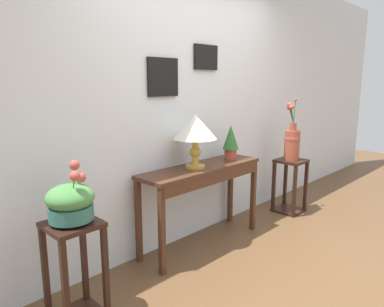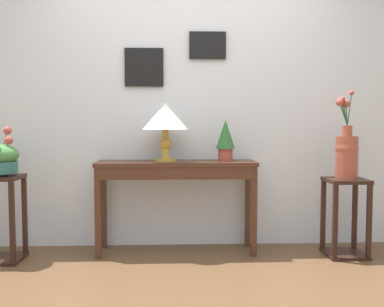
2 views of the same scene
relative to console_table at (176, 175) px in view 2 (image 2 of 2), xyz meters
The scene contains 8 objects.
back_wall_with_art 0.80m from the console_table, 71.19° to the left, with size 9.00×0.13×2.80m.
console_table is the anchor object (origin of this frame).
table_lamp 0.48m from the console_table, 165.73° to the left, with size 0.40×0.40×0.49m.
potted_plant_on_console 0.52m from the console_table, ahead, with size 0.16×0.16×0.35m.
pedestal_stand_left 1.45m from the console_table, behind, with size 0.32×0.32×0.69m.
planter_bowl_wide_left 1.42m from the console_table, behind, with size 0.30×0.30×0.39m.
pedestal_stand_right 1.45m from the console_table, ahead, with size 0.32×0.32×0.65m.
flower_vase_tall_right 1.42m from the console_table, ahead, with size 0.20×0.19×0.72m.
Camera 2 is at (-0.12, -2.46, 1.09)m, focal length 40.28 mm.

